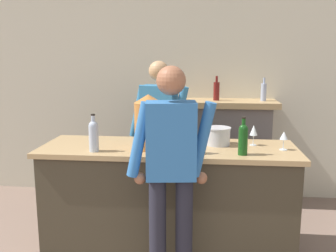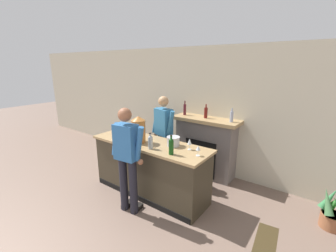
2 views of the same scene
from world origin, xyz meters
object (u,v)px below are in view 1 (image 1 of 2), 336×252
copper_dispenser (148,122)px  ice_bucket_steel (218,136)px  wine_bottle_burgundy_dark (94,135)px  wine_glass_back_row (254,131)px  wine_glass_front_left (284,136)px  wine_bottle_port_short (243,138)px  person_bartender (159,135)px  wine_bottle_chardonnay_pale (192,139)px  fireplace_stone (216,151)px  person_customer (171,173)px

copper_dispenser → ice_bucket_steel: copper_dispenser is taller
wine_bottle_burgundy_dark → wine_glass_back_row: (1.38, 0.35, -0.01)m
wine_bottle_burgundy_dark → wine_glass_front_left: wine_bottle_burgundy_dark is taller
wine_bottle_port_short → wine_glass_front_left: wine_bottle_port_short is taller
person_bartender → wine_bottle_chardonnay_pale: size_ratio=6.45×
wine_bottle_burgundy_dark → wine_glass_front_left: 1.63m
wine_bottle_chardonnay_pale → ice_bucket_steel: bearing=56.0°
ice_bucket_steel → wine_bottle_burgundy_dark: bearing=-162.1°
person_bartender → ice_bucket_steel: 0.81m
fireplace_stone → wine_bottle_burgundy_dark: fireplace_stone is taller
person_customer → wine_glass_back_row: (0.68, 0.75, 0.18)m
fireplace_stone → copper_dispenser: bearing=-114.5°
wine_glass_front_left → copper_dispenser: bearing=-176.1°
fireplace_stone → person_customer: person_customer is taller
wine_bottle_port_short → wine_bottle_burgundy_dark: bearing=-179.3°
copper_dispenser → ice_bucket_steel: (0.61, 0.21, -0.16)m
wine_bottle_port_short → wine_glass_front_left: (0.37, 0.20, -0.02)m
wine_glass_front_left → wine_glass_back_row: wine_glass_back_row is taller
wine_bottle_burgundy_dark → wine_bottle_chardonnay_pale: size_ratio=1.18×
ice_bucket_steel → wine_glass_front_left: 0.57m
wine_bottle_chardonnay_pale → wine_glass_back_row: (0.54, 0.35, 0.01)m
fireplace_stone → copper_dispenser: 1.65m
person_bartender → wine_bottle_chardonnay_pale: bearing=-65.7°
fireplace_stone → wine_glass_front_left: 1.50m
wine_bottle_chardonnay_pale → wine_bottle_port_short: (0.42, 0.01, 0.02)m
wine_bottle_burgundy_dark → wine_glass_back_row: size_ratio=1.71×
person_bartender → wine_bottle_burgundy_dark: (-0.45, -0.86, 0.18)m
wine_glass_front_left → wine_glass_back_row: (-0.24, 0.14, 0.01)m
wine_bottle_port_short → wine_glass_front_left: size_ratio=1.92×
copper_dispenser → wine_bottle_chardonnay_pale: bearing=-18.0°
person_customer → person_bartender: 1.28m
person_bartender → wine_glass_back_row: 1.07m
copper_dispenser → wine_bottle_burgundy_dark: copper_dispenser is taller
wine_bottle_chardonnay_pale → wine_bottle_port_short: bearing=0.9°
wine_glass_back_row → wine_bottle_chardonnay_pale: bearing=-147.5°
fireplace_stone → wine_bottle_burgundy_dark: size_ratio=4.94×
ice_bucket_steel → fireplace_stone: bearing=88.8°
fireplace_stone → person_bartender: 0.98m
person_customer → wine_bottle_burgundy_dark: person_customer is taller
person_bartender → wine_bottle_chardonnay_pale: 0.95m
wine_bottle_burgundy_dark → wine_bottle_port_short: wine_bottle_burgundy_dark is taller
person_bartender → wine_glass_front_left: (1.17, -0.65, 0.15)m
person_bartender → wine_bottle_chardonnay_pale: person_bartender is taller
wine_bottle_burgundy_dark → wine_bottle_port_short: 1.25m
person_customer → copper_dispenser: (-0.24, 0.53, 0.28)m
person_customer → wine_glass_front_left: person_customer is taller
wine_bottle_burgundy_dark → copper_dispenser: bearing=16.3°
ice_bucket_steel → wine_glass_back_row: wine_glass_back_row is taller
copper_dispenser → wine_glass_front_left: 1.18m
wine_bottle_burgundy_dark → wine_bottle_chardonnay_pale: 0.84m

